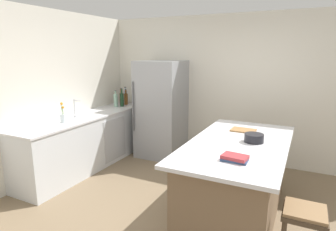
% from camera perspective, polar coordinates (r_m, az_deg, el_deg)
% --- Properties ---
extents(ground_plane, '(7.20, 7.20, 0.00)m').
position_cam_1_polar(ground_plane, '(3.63, 2.62, -19.85)').
color(ground_plane, '#7A664C').
extents(wall_rear, '(6.00, 0.10, 2.60)m').
position_cam_1_polar(wall_rear, '(5.25, 12.76, 5.17)').
color(wall_rear, silver).
rests_on(wall_rear, ground_plane).
extents(wall_left, '(0.10, 6.00, 2.60)m').
position_cam_1_polar(wall_left, '(4.67, -25.95, 3.34)').
color(wall_left, silver).
rests_on(wall_left, ground_plane).
extents(counter_run_left, '(0.66, 2.70, 0.91)m').
position_cam_1_polar(counter_run_left, '(5.09, -15.71, -4.94)').
color(counter_run_left, silver).
rests_on(counter_run_left, ground_plane).
extents(kitchen_island, '(1.08, 2.09, 0.92)m').
position_cam_1_polar(kitchen_island, '(3.58, 13.62, -12.19)').
color(kitchen_island, '#7A6047').
rests_on(kitchen_island, ground_plane).
extents(refrigerator, '(0.80, 0.78, 1.80)m').
position_cam_1_polar(refrigerator, '(5.34, -1.38, 1.25)').
color(refrigerator, '#93969B').
rests_on(refrigerator, ground_plane).
extents(bar_stool, '(0.36, 0.36, 0.62)m').
position_cam_1_polar(bar_stool, '(2.89, 25.61, -18.49)').
color(bar_stool, '#473828').
rests_on(bar_stool, ground_plane).
extents(sink_faucet, '(0.15, 0.05, 0.30)m').
position_cam_1_polar(sink_faucet, '(4.84, -18.10, 1.47)').
color(sink_faucet, silver).
rests_on(sink_faucet, counter_run_left).
extents(flower_vase, '(0.08, 0.08, 0.31)m').
position_cam_1_polar(flower_vase, '(4.54, -20.33, -0.21)').
color(flower_vase, silver).
rests_on(flower_vase, counter_run_left).
extents(soda_bottle, '(0.08, 0.08, 0.34)m').
position_cam_1_polar(soda_bottle, '(5.94, -8.51, 3.75)').
color(soda_bottle, silver).
rests_on(soda_bottle, counter_run_left).
extents(whiskey_bottle, '(0.08, 0.08, 0.31)m').
position_cam_1_polar(whiskey_bottle, '(5.81, -8.43, 3.37)').
color(whiskey_bottle, brown).
rests_on(whiskey_bottle, counter_run_left).
extents(vinegar_bottle, '(0.06, 0.06, 0.34)m').
position_cam_1_polar(vinegar_bottle, '(5.77, -9.38, 3.36)').
color(vinegar_bottle, '#994C23').
rests_on(vinegar_bottle, counter_run_left).
extents(wine_bottle, '(0.07, 0.07, 0.35)m').
position_cam_1_polar(wine_bottle, '(5.63, -9.23, 3.26)').
color(wine_bottle, '#19381E').
rests_on(wine_bottle, counter_run_left).
extents(gin_bottle, '(0.08, 0.08, 0.32)m').
position_cam_1_polar(gin_bottle, '(5.62, -10.45, 3.06)').
color(gin_bottle, '#8CB79E').
rests_on(gin_bottle, counter_run_left).
extents(cookbook_stack, '(0.26, 0.19, 0.06)m').
position_cam_1_polar(cookbook_stack, '(2.84, 13.24, -8.29)').
color(cookbook_stack, '#334770').
rests_on(cookbook_stack, kitchen_island).
extents(mixing_bowl, '(0.22, 0.22, 0.10)m').
position_cam_1_polar(mixing_bowl, '(3.46, 16.86, -4.33)').
color(mixing_bowl, black).
rests_on(mixing_bowl, kitchen_island).
extents(cutting_board, '(0.32, 0.24, 0.02)m').
position_cam_1_polar(cutting_board, '(3.92, 14.86, -2.86)').
color(cutting_board, '#9E7042').
rests_on(cutting_board, kitchen_island).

